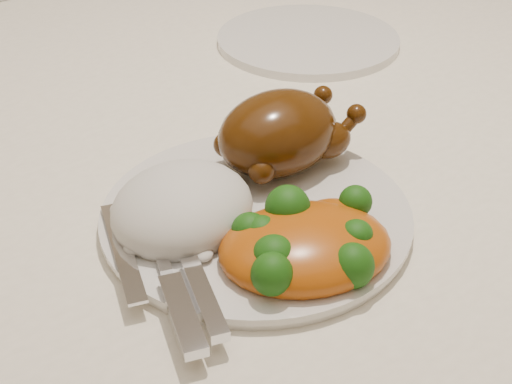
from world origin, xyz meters
TOP-DOWN VIEW (x-y plane):
  - dining_table at (0.00, 0.00)m, footprint 1.60×0.90m
  - tablecloth at (0.00, 0.00)m, footprint 1.73×1.03m
  - dinner_plate at (-0.07, -0.19)m, footprint 0.29×0.29m
  - side_plate at (0.23, 0.10)m, footprint 0.28×0.28m
  - roast_chicken at (-0.00, -0.14)m, footprint 0.15×0.09m
  - rice_mound at (-0.13, -0.16)m, footprint 0.15×0.14m
  - mac_and_cheese at (-0.07, -0.26)m, footprint 0.17×0.15m
  - cutlery at (-0.18, -0.24)m, footprint 0.07×0.20m

SIDE VIEW (x-z plane):
  - dining_table at x=0.00m, z-range 0.29..1.05m
  - tablecloth at x=0.00m, z-range 0.65..0.83m
  - side_plate at x=0.23m, z-range 0.77..0.78m
  - dinner_plate at x=-0.07m, z-range 0.77..0.78m
  - cutlery at x=-0.18m, z-range 0.78..0.79m
  - rice_mound at x=-0.13m, z-range 0.76..0.83m
  - mac_and_cheese at x=-0.07m, z-range 0.76..0.82m
  - roast_chicken at x=0.00m, z-range 0.78..0.86m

